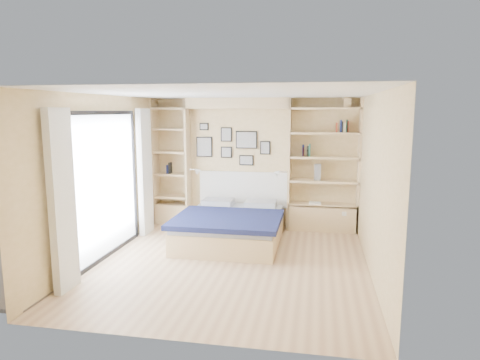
# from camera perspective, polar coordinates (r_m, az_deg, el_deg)

# --- Properties ---
(ground) EXTENTS (4.50, 4.50, 0.00)m
(ground) POSITION_cam_1_polar(r_m,az_deg,el_deg) (6.54, -1.14, -11.02)
(ground) COLOR tan
(ground) RESTS_ON ground
(room_shell) EXTENTS (4.50, 4.50, 4.50)m
(room_shell) POSITION_cam_1_polar(r_m,az_deg,el_deg) (7.79, -1.71, 0.48)
(room_shell) COLOR beige
(room_shell) RESTS_ON ground
(bed) EXTENTS (1.76, 2.25, 1.07)m
(bed) POSITION_cam_1_polar(r_m,az_deg,el_deg) (7.50, -1.11, -6.09)
(bed) COLOR #D9BA85
(bed) RESTS_ON ground
(photo_gallery) EXTENTS (1.48, 0.02, 0.82)m
(photo_gallery) POSITION_cam_1_polar(r_m,az_deg,el_deg) (8.43, -1.17, 4.76)
(photo_gallery) COLOR black
(photo_gallery) RESTS_ON ground
(reading_lamps) EXTENTS (1.92, 0.12, 0.15)m
(reading_lamps) POSITION_cam_1_polar(r_m,az_deg,el_deg) (8.23, -0.43, 1.13)
(reading_lamps) COLOR silver
(reading_lamps) RESTS_ON ground
(shelf_decor) EXTENTS (3.55, 0.23, 2.03)m
(shelf_decor) POSITION_cam_1_polar(r_m,az_deg,el_deg) (8.09, 10.28, 5.22)
(shelf_decor) COLOR #A51E1E
(shelf_decor) RESTS_ON ground
(deck) EXTENTS (3.20, 4.00, 0.05)m
(deck) POSITION_cam_1_polar(r_m,az_deg,el_deg) (8.03, -27.48, -8.19)
(deck) COLOR #6C5E50
(deck) RESTS_ON ground
(deck_chair) EXTENTS (0.67, 0.81, 0.71)m
(deck_chair) POSITION_cam_1_polar(r_m,az_deg,el_deg) (8.27, -25.92, -5.17)
(deck_chair) COLOR tan
(deck_chair) RESTS_ON ground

